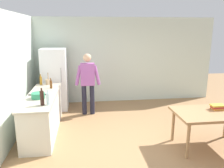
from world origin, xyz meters
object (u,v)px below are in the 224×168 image
Objects in this scene: person at (88,80)px; dining_table at (210,116)px; utensil_jar at (48,82)px; bottle_wine_dark at (42,98)px; cooking_pot at (38,96)px; refrigerator at (55,79)px; bottle_beer_brown at (51,84)px; bottle_water_clear at (48,99)px; book_stack at (218,107)px; bottle_oil_amber at (41,81)px.

person reaches higher than dining_table.
utensil_jar is 1.70m from bottle_wine_dark.
cooking_pot is (-3.43, 0.86, 0.29)m from dining_table.
bottle_beer_brown is at bearing -88.15° from refrigerator.
bottle_water_clear is at bearing -86.27° from refrigerator.
bottle_oil_amber is at bearing 152.66° from book_stack.
book_stack is at bearing 27.13° from dining_table.
refrigerator is 4.27m from dining_table.
cooking_pot is at bearing 165.94° from dining_table.
bottle_water_clear reaches higher than bottle_oil_amber.
cooking_pot is at bearing 109.53° from bottle_wine_dark.
book_stack is at bearing -38.40° from person.
bottle_beer_brown is (-0.92, -0.47, 0.03)m from person.
bottle_wine_dark is at bearing 175.39° from book_stack.
utensil_jar reaches higher than bottle_water_clear.
dining_table is 0.28m from book_stack.
cooking_pot is 1.18× the size of bottle_wine_dark.
refrigerator is 5.62× the size of utensil_jar.
utensil_jar is 0.94× the size of bottle_wine_dark.
bottle_oil_amber is (-0.31, 0.39, 0.01)m from bottle_beer_brown.
book_stack is (3.62, -1.97, -0.18)m from utensil_jar.
utensil_jar reaches higher than cooking_pot.
utensil_jar is 0.18m from bottle_oil_amber.
bottle_wine_dark reaches higher than bottle_water_clear.
cooking_pot is at bearing -129.86° from person.
bottle_water_clear is at bearing -75.72° from bottle_oil_amber.
bottle_oil_amber is at bearing -113.95° from refrigerator.
cooking_pot is 1.54× the size of bottle_beer_brown.
bottle_water_clear is (-3.15, 0.39, 0.35)m from dining_table.
cooking_pot is 1.43× the size of bottle_oil_amber.
person is 6.54× the size of bottle_beer_brown.
bottle_oil_amber reaches higher than book_stack.
bottle_wine_dark is 1.71m from bottle_oil_amber.
cooking_pot is 1.23m from bottle_oil_amber.
dining_table is at bearing -7.06° from bottle_water_clear.
bottle_oil_amber is at bearing 97.14° from cooking_pot.
refrigerator reaches higher than bottle_water_clear.
cooking_pot is (-0.13, -1.84, 0.06)m from refrigerator.
utensil_jar is at bearing 98.56° from bottle_water_clear.
cooking_pot is at bearing -82.86° from bottle_oil_amber.
refrigerator is 6.43× the size of bottle_oil_amber.
bottle_beer_brown is 0.88× the size of book_stack.
person reaches higher than book_stack.
refrigerator is 5.29× the size of bottle_wine_dark.
utensil_jar is 1.08× the size of book_stack.
bottle_beer_brown is 3.83m from book_stack.
bottle_water_clear is at bearing 172.94° from dining_table.
cooking_pot is 1.25× the size of utensil_jar.
bottle_wine_dark is (-0.91, -1.75, 0.07)m from person.
bottle_wine_dark is at bearing -89.71° from bottle_beer_brown.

